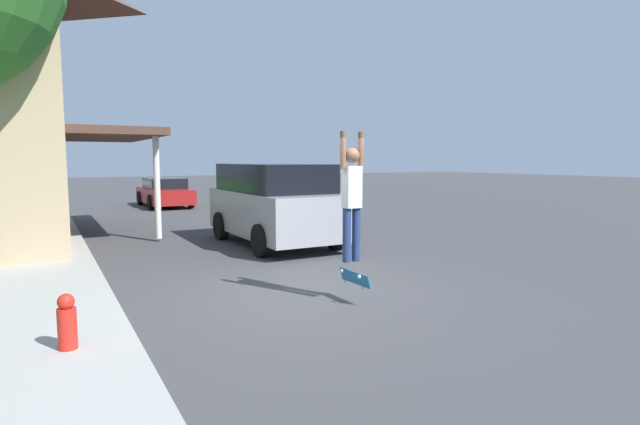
# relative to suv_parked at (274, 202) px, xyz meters

# --- Properties ---
(ground_plane) EXTENTS (120.00, 120.00, 0.00)m
(ground_plane) POSITION_rel_suv_parked_xyz_m (-1.61, -4.64, -1.08)
(ground_plane) COLOR #3D3D3F
(sidewalk) EXTENTS (1.80, 80.00, 0.10)m
(sidewalk) POSITION_rel_suv_parked_xyz_m (-5.21, 1.36, -1.03)
(sidewalk) COLOR #9E9E99
(sidewalk) RESTS_ON ground_plane
(suv_parked) EXTENTS (2.18, 4.59, 2.06)m
(suv_parked) POSITION_rel_suv_parked_xyz_m (0.00, 0.00, 0.00)
(suv_parked) COLOR gray
(suv_parked) RESTS_ON ground_plane
(car_down_street) EXTENTS (1.95, 4.44, 1.32)m
(car_down_street) POSITION_rel_suv_parked_xyz_m (-0.20, 12.03, -0.44)
(car_down_street) COLOR maroon
(car_down_street) RESTS_ON ground_plane
(skateboarder) EXTENTS (0.41, 0.23, 1.97)m
(skateboarder) POSITION_rel_suv_parked_xyz_m (-1.11, -5.37, 0.56)
(skateboarder) COLOR navy
(skateboarder) RESTS_ON ground_plane
(skateboard) EXTENTS (0.15, 0.76, 0.24)m
(skateboard) POSITION_rel_suv_parked_xyz_m (-1.09, -5.43, -0.71)
(skateboard) COLOR #236B99
(skateboard) RESTS_ON ground_plane
(fire_hydrant) EXTENTS (0.20, 0.20, 0.62)m
(fire_hydrant) POSITION_rel_suv_parked_xyz_m (-5.04, -5.70, -0.68)
(fire_hydrant) COLOR red
(fire_hydrant) RESTS_ON sidewalk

